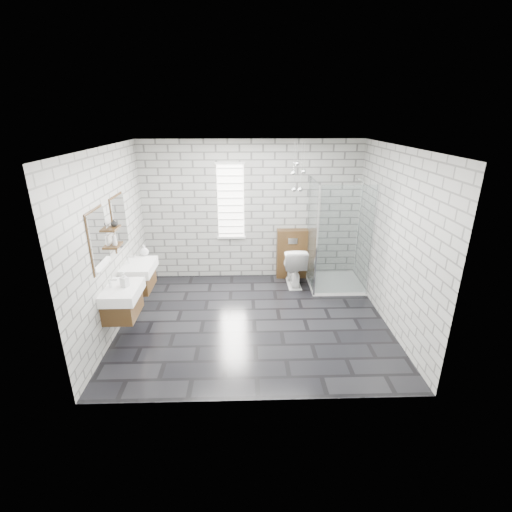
{
  "coord_description": "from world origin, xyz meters",
  "views": [
    {
      "loc": [
        -0.13,
        -5.22,
        3.12
      ],
      "look_at": [
        0.04,
        0.35,
        0.98
      ],
      "focal_mm": 26.0,
      "sensor_mm": 36.0,
      "label": 1
    }
  ],
  "objects_px": {
    "vanity_left": "(120,293)",
    "vanity_right": "(137,269)",
    "cistern_panel": "(292,254)",
    "shower_enclosure": "(332,263)",
    "toilet": "(294,265)"
  },
  "relations": [
    {
      "from": "vanity_left",
      "to": "toilet",
      "type": "bearing_deg",
      "value": 34.22
    },
    {
      "from": "vanity_left",
      "to": "vanity_right",
      "type": "bearing_deg",
      "value": 90.0
    },
    {
      "from": "cistern_panel",
      "to": "toilet",
      "type": "height_order",
      "value": "cistern_panel"
    },
    {
      "from": "toilet",
      "to": "cistern_panel",
      "type": "bearing_deg",
      "value": -91.04
    },
    {
      "from": "cistern_panel",
      "to": "shower_enclosure",
      "type": "distance_m",
      "value": 0.87
    },
    {
      "from": "shower_enclosure",
      "to": "cistern_panel",
      "type": "bearing_deg",
      "value": 143.59
    },
    {
      "from": "shower_enclosure",
      "to": "toilet",
      "type": "xyz_separation_m",
      "value": [
        -0.7,
        0.17,
        -0.12
      ]
    },
    {
      "from": "vanity_left",
      "to": "cistern_panel",
      "type": "height_order",
      "value": "vanity_left"
    },
    {
      "from": "vanity_left",
      "to": "cistern_panel",
      "type": "bearing_deg",
      "value": 38.91
    },
    {
      "from": "cistern_panel",
      "to": "vanity_right",
      "type": "bearing_deg",
      "value": -154.38
    },
    {
      "from": "shower_enclosure",
      "to": "toilet",
      "type": "distance_m",
      "value": 0.73
    },
    {
      "from": "vanity_right",
      "to": "shower_enclosure",
      "type": "xyz_separation_m",
      "value": [
        3.41,
        0.78,
        -0.25
      ]
    },
    {
      "from": "vanity_left",
      "to": "shower_enclosure",
      "type": "distance_m",
      "value": 3.8
    },
    {
      "from": "cistern_panel",
      "to": "toilet",
      "type": "relative_size",
      "value": 1.29
    },
    {
      "from": "vanity_right",
      "to": "cistern_panel",
      "type": "bearing_deg",
      "value": 25.62
    }
  ]
}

